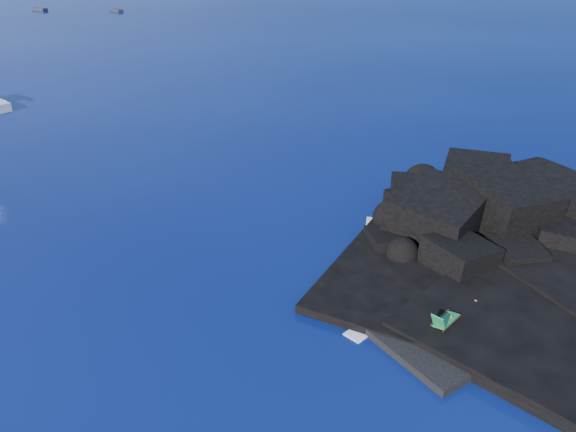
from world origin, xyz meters
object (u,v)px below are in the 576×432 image
at_px(marker_cone, 451,320).
at_px(distant_boat_b, 116,11).
at_px(deck_chair, 447,316).
at_px(sunbather, 474,308).
at_px(distant_boat_a, 40,10).

bearing_deg(marker_cone, distant_boat_b, 72.26).
distance_m(deck_chair, sunbather, 1.99).
height_order(marker_cone, distant_boat_b, marker_cone).
height_order(sunbather, distant_boat_a, sunbather).
height_order(deck_chair, marker_cone, deck_chair).
height_order(sunbather, marker_cone, marker_cone).
bearing_deg(distant_boat_b, deck_chair, -112.98).
bearing_deg(distant_boat_b, sunbather, -112.09).
bearing_deg(marker_cone, deck_chair, 161.58).
relative_size(deck_chair, distant_boat_a, 0.40).
xyz_separation_m(sunbather, marker_cone, (-1.68, 0.07, 0.11)).
height_order(deck_chair, sunbather, deck_chair).
bearing_deg(distant_boat_a, marker_cone, -118.55).
bearing_deg(distant_boat_b, distant_boat_a, 129.85).
distance_m(marker_cone, distant_boat_b, 123.55).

